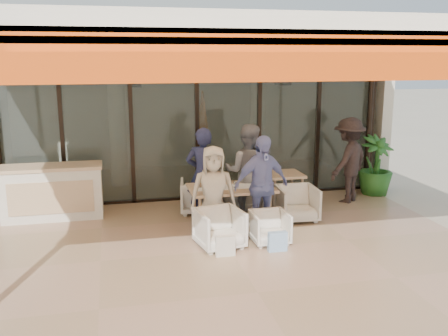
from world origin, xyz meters
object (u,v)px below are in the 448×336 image
at_px(standing_woman, 349,161).
at_px(potted_palm, 375,166).
at_px(chair_far_right, 240,192).
at_px(chair_near_left, 220,227).
at_px(dining_table, 231,190).
at_px(side_chair, 297,202).
at_px(diner_cream, 213,192).
at_px(side_table, 284,178).
at_px(diner_navy, 203,175).
at_px(chair_far_left, 199,195).
at_px(diner_periwinkle, 261,185).
at_px(host_counter, 53,192).
at_px(chair_near_right, 270,226).
at_px(diner_grey, 247,172).

height_order(standing_woman, potted_palm, standing_woman).
xyz_separation_m(chair_far_right, chair_near_left, (-0.84, -1.90, -0.01)).
xyz_separation_m(chair_far_right, potted_palm, (3.18, 0.42, 0.30)).
xyz_separation_m(dining_table, side_chair, (1.29, 0.05, -0.32)).
height_order(chair_far_right, diner_cream, diner_cream).
height_order(chair_far_right, side_table, side_table).
bearing_deg(diner_navy, chair_far_left, -72.89).
bearing_deg(side_table, side_chair, -90.00).
distance_m(chair_far_left, chair_near_left, 1.90).
distance_m(dining_table, side_table, 1.52).
bearing_deg(standing_woman, side_table, -29.45).
xyz_separation_m(chair_near_left, diner_cream, (-0.00, 0.50, 0.43)).
height_order(chair_far_right, diner_periwinkle, diner_periwinkle).
xyz_separation_m(host_counter, side_table, (4.44, -0.35, 0.11)).
bearing_deg(side_table, chair_near_right, -116.02).
distance_m(chair_near_left, diner_cream, 0.66).
distance_m(dining_table, chair_near_left, 1.09).
bearing_deg(diner_navy, diner_grey, -162.89).
bearing_deg(chair_far_right, host_counter, -11.23).
relative_size(chair_near_right, diner_navy, 0.34).
bearing_deg(potted_palm, diner_navy, -167.17).
height_order(chair_near_left, potted_palm, potted_palm).
bearing_deg(host_counter, diner_navy, -14.46).
xyz_separation_m(chair_near_left, side_chair, (1.70, 1.01, 0.01)).
height_order(diner_grey, potted_palm, diner_grey).
bearing_deg(potted_palm, diner_grey, -163.95).
height_order(chair_far_left, side_chair, chair_far_left).
distance_m(diner_grey, diner_cream, 1.24).
distance_m(chair_far_right, diner_cream, 1.69).
height_order(chair_near_right, potted_palm, potted_palm).
distance_m(chair_near_left, standing_woman, 3.74).
bearing_deg(diner_grey, chair_far_left, -9.65).
height_order(dining_table, potted_palm, potted_palm).
relative_size(chair_far_right, chair_near_right, 1.22).
bearing_deg(diner_grey, chair_near_right, 111.11).
distance_m(chair_far_left, diner_grey, 1.11).
relative_size(chair_near_left, chair_near_right, 1.18).
xyz_separation_m(dining_table, chair_near_right, (0.43, -0.96, -0.39)).
xyz_separation_m(chair_far_left, chair_near_right, (0.84, -1.90, -0.07)).
height_order(chair_far_left, diner_periwinkle, diner_periwinkle).
xyz_separation_m(dining_table, chair_near_left, (-0.41, -0.96, -0.33)).
relative_size(host_counter, potted_palm, 1.39).
xyz_separation_m(host_counter, chair_near_left, (2.74, -2.11, -0.18)).
bearing_deg(diner_grey, side_table, -136.29).
bearing_deg(diner_cream, diner_grey, 53.51).
bearing_deg(diner_cream, diner_navy, 96.53).
bearing_deg(diner_periwinkle, diner_grey, 77.67).
bearing_deg(diner_cream, chair_near_right, -24.23).
bearing_deg(chair_near_left, potted_palm, 18.82).
height_order(dining_table, diner_navy, diner_navy).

